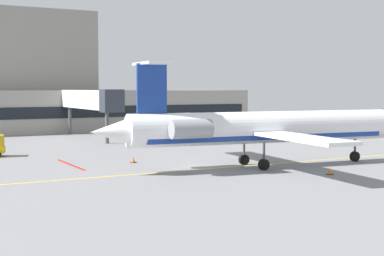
% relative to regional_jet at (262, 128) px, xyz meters
% --- Properties ---
extents(ground, '(120.00, 120.00, 0.11)m').
position_rel_regional_jet_xyz_m(ground, '(-4.96, 1.95, -3.33)').
color(ground, slate).
extents(terminal_building, '(62.88, 13.74, 18.41)m').
position_rel_regional_jet_xyz_m(terminal_building, '(-6.54, 49.24, 3.10)').
color(terminal_building, gray).
rests_on(terminal_building, ground).
extents(jet_bridge_east, '(2.40, 19.30, 6.40)m').
position_rel_regional_jet_xyz_m(jet_bridge_east, '(-4.24, 31.56, 1.74)').
color(jet_bridge_east, silver).
rests_on(jet_bridge_east, ground).
extents(regional_jet, '(29.21, 22.72, 8.53)m').
position_rel_regional_jet_xyz_m(regional_jet, '(0.00, 0.00, 0.00)').
color(regional_jet, white).
rests_on(regional_jet, ground).
extents(baggage_tug, '(3.87, 3.44, 2.12)m').
position_rel_regional_jet_xyz_m(baggage_tug, '(12.04, 27.32, -2.31)').
color(baggage_tug, silver).
rests_on(baggage_tug, ground).
extents(pushback_tractor, '(3.55, 3.70, 1.86)m').
position_rel_regional_jet_xyz_m(pushback_tractor, '(5.93, 19.80, -2.42)').
color(pushback_tractor, '#19389E').
rests_on(pushback_tractor, ground).
extents(safety_cone_bravo, '(0.47, 0.47, 0.55)m').
position_rel_regional_jet_xyz_m(safety_cone_bravo, '(-8.30, 7.65, -3.03)').
color(safety_cone_bravo, orange).
rests_on(safety_cone_bravo, ground).
extents(safety_cone_charlie, '(0.47, 0.47, 0.55)m').
position_rel_regional_jet_xyz_m(safety_cone_charlie, '(2.14, -5.93, -3.03)').
color(safety_cone_charlie, orange).
rests_on(safety_cone_charlie, ground).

